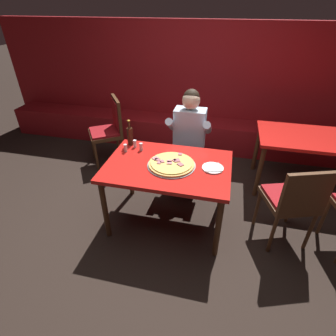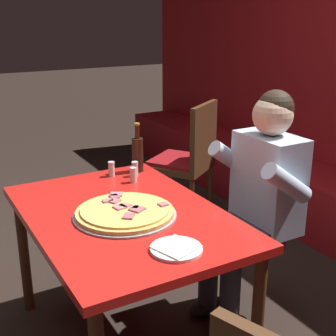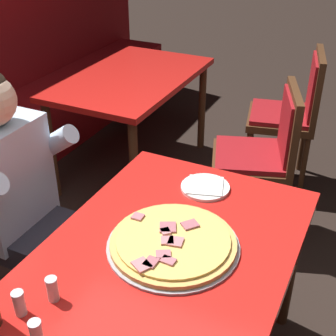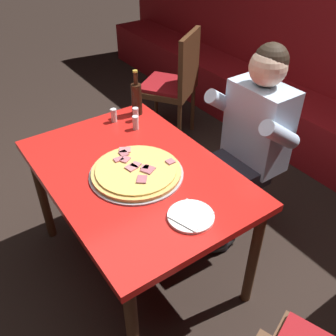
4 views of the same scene
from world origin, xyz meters
name	(u,v)px [view 3 (image 3 of 4)]	position (x,y,z in m)	size (l,w,h in m)	color
main_dining_table	(165,270)	(0.00, 0.00, 0.66)	(1.25, 0.86, 0.75)	#4C2D19
pizza	(173,243)	(0.04, -0.01, 0.77)	(0.48, 0.48, 0.05)	#9E9EA3
plate_white_paper	(205,187)	(0.44, 0.02, 0.76)	(0.21, 0.21, 0.02)	white
shaker_parmesan	(19,304)	(-0.44, 0.27, 0.79)	(0.04, 0.04, 0.09)	silver
shaker_oregano	(53,290)	(-0.35, 0.22, 0.79)	(0.04, 0.04, 0.09)	silver
shaker_red_pepper_flakes	(36,334)	(-0.50, 0.15, 0.79)	(0.04, 0.04, 0.09)	silver
diner_seated_blue_shirt	(24,199)	(0.09, 0.72, 0.71)	(0.53, 0.53, 1.27)	black
dining_chair_side_aisle	(293,109)	(1.87, -0.06, 0.57)	(0.53, 0.53, 0.97)	#4C2D19
dining_chair_far_right	(264,150)	(1.22, -0.04, 0.57)	(0.56, 0.56, 0.94)	#4C2D19
background_dining_table	(132,88)	(1.55, 1.01, 0.66)	(1.23, 0.75, 0.75)	#4C2D19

